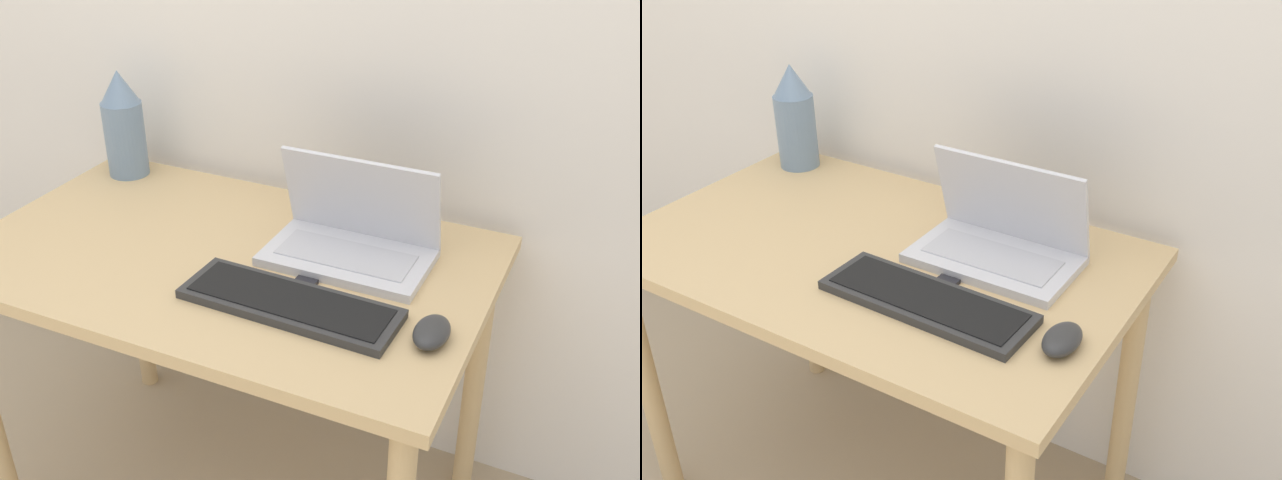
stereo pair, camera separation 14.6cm
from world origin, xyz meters
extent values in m
cube|color=tan|center=(0.00, 0.34, 0.73)|extent=(1.13, 0.69, 0.03)
cylinder|color=tan|center=(-0.51, 0.63, 0.36)|extent=(0.05, 0.05, 0.72)
cylinder|color=tan|center=(0.51, 0.63, 0.36)|extent=(0.05, 0.05, 0.72)
cube|color=silver|center=(0.25, 0.43, 0.76)|extent=(0.35, 0.20, 0.02)
cube|color=#B7B7BC|center=(0.25, 0.42, 0.77)|extent=(0.28, 0.11, 0.00)
cube|color=silver|center=(0.25, 0.50, 0.86)|extent=(0.35, 0.06, 0.20)
cube|color=black|center=(0.25, 0.51, 0.87)|extent=(0.30, 0.05, 0.17)
cube|color=#2D2D2D|center=(0.22, 0.22, 0.76)|extent=(0.43, 0.15, 0.02)
cube|color=black|center=(0.22, 0.22, 0.77)|extent=(0.40, 0.12, 0.00)
ellipsoid|color=#2D2D2D|center=(0.49, 0.23, 0.76)|extent=(0.06, 0.10, 0.04)
cylinder|color=slate|center=(-0.45, 0.60, 0.84)|extent=(0.10, 0.10, 0.19)
cone|color=slate|center=(-0.45, 0.60, 0.98)|extent=(0.10, 0.10, 0.08)
cube|color=black|center=(0.21, 0.29, 0.75)|extent=(0.05, 0.06, 0.01)
camera|label=1|loc=(0.77, -0.83, 1.56)|focal=42.00mm
camera|label=2|loc=(0.89, -0.76, 1.56)|focal=42.00mm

